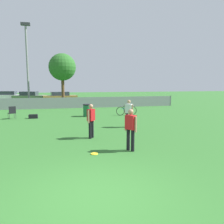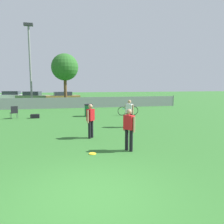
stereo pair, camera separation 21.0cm
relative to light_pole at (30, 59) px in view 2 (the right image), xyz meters
name	(u,v)px [view 2 (the right image)]	position (x,y,z in m)	size (l,w,h in m)	color
ground_plane	(89,197)	(3.88, -19.82, -5.05)	(120.00, 120.00, 0.00)	#2D6628
fence_backline	(70,103)	(3.88, -1.82, -4.50)	(23.08, 0.07, 1.21)	gray
light_pole	(30,59)	(0.00, 0.00, 0.00)	(0.90, 0.36, 8.58)	gray
tree_near_pole	(65,67)	(3.50, -0.31, -0.87)	(2.84, 2.84, 5.64)	brown
player_defender_red	(129,127)	(5.69, -16.81, -4.16)	(0.39, 0.45, 1.56)	black
player_receiver_white	(129,112)	(6.98, -12.54, -4.16)	(0.42, 0.42, 1.56)	black
player_thrower_red	(91,119)	(4.53, -14.58, -4.16)	(0.40, 0.44, 1.56)	black
frisbee_disc	(93,154)	(4.32, -16.90, -5.04)	(0.26, 0.26, 0.03)	yellow
folding_chair_sideline	(14,112)	(-0.14, -7.83, -4.56)	(0.61, 0.62, 0.90)	#333338
bicycle_sideline	(128,111)	(8.27, -7.93, -4.70)	(1.70, 0.44, 0.74)	black
trash_bin	(89,110)	(5.18, -7.81, -4.58)	(0.66, 0.66, 0.94)	#1E6638
gear_bag_sideline	(35,116)	(1.27, -7.91, -4.91)	(0.61, 0.34, 0.30)	black
parked_car_white	(12,96)	(-4.18, 9.99, -4.36)	(4.34, 2.13, 1.42)	black
parked_car_olive	(33,97)	(-0.94, 7.49, -4.36)	(4.33, 2.56, 1.44)	black
parked_car_tan	(63,97)	(3.16, 6.31, -4.37)	(4.70, 2.34, 1.40)	black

